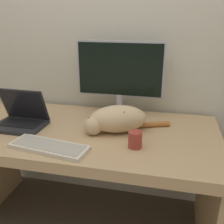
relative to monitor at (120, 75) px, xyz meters
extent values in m
cube|color=beige|center=(-0.15, 0.16, 0.30)|extent=(6.40, 0.06, 2.60)
cube|color=tan|center=(-0.15, -0.29, -0.30)|extent=(1.55, 0.77, 0.06)
cube|color=tan|center=(0.59, -0.29, -0.66)|extent=(0.04, 0.71, 0.67)
cylinder|color=#B2B2B7|center=(0.00, 0.00, -0.26)|extent=(0.17, 0.17, 0.02)
cylinder|color=#B2B2B7|center=(0.00, 0.00, -0.19)|extent=(0.04, 0.04, 0.12)
cube|color=#B2B2B7|center=(0.00, 0.00, 0.03)|extent=(0.56, 0.02, 0.36)
cube|color=black|center=(0.00, -0.01, 0.03)|extent=(0.54, 0.01, 0.33)
cube|color=#232326|center=(-0.54, -0.35, -0.26)|extent=(0.30, 0.22, 0.02)
cube|color=black|center=(-0.54, -0.34, -0.25)|extent=(0.24, 0.13, 0.00)
cube|color=#232326|center=(-0.54, -0.28, -0.15)|extent=(0.29, 0.09, 0.21)
cube|color=black|center=(-0.54, -0.28, -0.15)|extent=(0.26, 0.08, 0.18)
cube|color=beige|center=(-0.25, -0.56, -0.26)|extent=(0.42, 0.20, 0.02)
cube|color=#ABA393|center=(-0.25, -0.56, -0.25)|extent=(0.38, 0.17, 0.00)
ellipsoid|color=#D1B284|center=(0.05, -0.27, -0.19)|extent=(0.37, 0.28, 0.16)
ellipsoid|color=#AD662D|center=(0.06, -0.27, -0.15)|extent=(0.18, 0.18, 0.06)
sphere|color=#D1B284|center=(-0.08, -0.34, -0.22)|extent=(0.11, 0.11, 0.11)
cone|color=#AD662D|center=(-0.10, -0.35, -0.17)|extent=(0.04, 0.04, 0.03)
cone|color=#AD662D|center=(-0.06, -0.34, -0.17)|extent=(0.04, 0.04, 0.03)
cylinder|color=#AD662D|center=(0.25, -0.16, -0.25)|extent=(0.18, 0.09, 0.03)
cylinder|color=#9E382D|center=(0.17, -0.44, -0.23)|extent=(0.07, 0.07, 0.09)
camera|label=1|loc=(0.32, -1.63, 0.37)|focal=42.00mm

